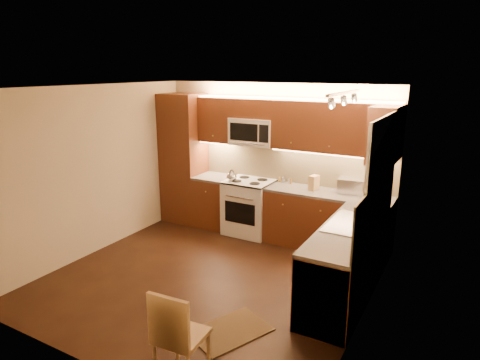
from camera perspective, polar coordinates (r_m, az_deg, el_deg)
The scene contains 37 objects.
floor at distance 5.81m, azimuth -4.04°, elevation -13.05°, with size 4.00×4.00×0.01m, color black.
ceiling at distance 5.14m, azimuth -4.56°, elevation 12.39°, with size 4.00×4.00×0.01m, color beige.
wall_back at distance 7.05m, azimuth 4.70°, elevation 2.80°, with size 4.00×0.01×2.50m, color #C6B490.
wall_front at distance 3.93m, azimuth -20.69°, elevation -8.11°, with size 4.00×0.01×2.50m, color #C6B490.
wall_left at distance 6.63m, azimuth -18.88°, elevation 1.27°, with size 0.01×4.00×2.50m, color #C6B490.
wall_right at distance 4.60m, azimuth 17.07°, elevation -4.44°, with size 0.01×4.00×2.50m, color #C6B490.
pantry at distance 7.64m, azimuth -7.60°, elevation 2.91°, with size 0.70×0.60×2.30m, color #4D2810.
base_cab_back_left at distance 7.46m, azimuth -3.34°, elevation -3.00°, with size 0.62×0.60×0.86m, color #4D2810.
counter_back_left at distance 7.34m, azimuth -3.39°, elevation 0.35°, with size 0.62×0.60×0.04m, color #353330.
base_cab_back_right at distance 6.65m, azimuth 11.66°, elevation -5.57°, with size 1.92×0.60×0.86m, color #4D2810.
counter_back_right at distance 6.51m, azimuth 11.87°, elevation -1.86°, with size 1.92×0.60×0.04m, color #353330.
base_cab_right at distance 5.33m, azimuth 14.15°, elevation -11.04°, with size 0.60×2.00×0.86m, color #4D2810.
counter_right at distance 5.15m, azimuth 14.47°, elevation -6.53°, with size 0.60×2.00×0.04m, color #353330.
dishwasher at distance 4.73m, azimuth 11.82°, elevation -14.42°, with size 0.58×0.60×0.84m, color silver.
backsplash_back at distance 6.91m, azimuth 7.29°, elevation 2.07°, with size 3.30×0.02×0.60m, color tan.
backsplash_right at distance 4.99m, azimuth 17.92°, elevation -3.60°, with size 0.02×2.00×0.60m, color tan.
upper_cab_back_left at distance 7.26m, azimuth -2.98°, elevation 8.19°, with size 0.62×0.35×0.75m, color #4D2810.
upper_cab_back_right at distance 6.42m, azimuth 12.69°, elevation 6.97°, with size 1.92×0.35×0.75m, color #4D2810.
upper_cab_bridge at distance 6.89m, azimuth 1.93°, elevation 9.69°, with size 0.76×0.35×0.31m, color #4D2810.
upper_cab_right_corner at distance 5.83m, azimuth 18.88°, elevation 5.76°, with size 0.35×0.50×0.75m, color #4D2810.
stove at distance 7.10m, azimuth 1.26°, elevation -3.66°, with size 0.76×0.65×0.92m, color silver, non-canonical shape.
microwave at distance 6.92m, azimuth 1.85°, elevation 6.58°, with size 0.76×0.38×0.44m, color silver, non-canonical shape.
window_frame at distance 5.03m, azimuth 18.58°, elevation 1.23°, with size 0.03×1.44×1.24m, color silver.
window_blinds at distance 5.03m, azimuth 18.36°, elevation 1.25°, with size 0.02×1.36×1.16m, color silver.
sink at distance 5.26m, azimuth 14.97°, elevation -5.02°, with size 0.52×0.86×0.15m, color silver, non-canonical shape.
faucet at distance 5.20m, azimuth 16.94°, elevation -4.53°, with size 0.20×0.04×0.30m, color silver, non-canonical shape.
track_light_bar at distance 4.86m, azimuth 13.96°, elevation 11.39°, with size 0.04×1.20×0.03m, color silver.
kettle at distance 6.90m, azimuth -1.17°, elevation 0.63°, with size 0.17×0.17×0.20m, color silver, non-canonical shape.
toaster_oven at distance 6.54m, azimuth 14.84°, elevation -0.74°, with size 0.37×0.28×0.22m, color silver.
knife_block at distance 6.57m, azimuth 9.99°, elevation -0.37°, with size 0.10×0.17×0.23m, color #A16D49.
spice_jar_a at distance 6.95m, azimuth 5.91°, elevation 0.08°, with size 0.05×0.05×0.10m, color silver.
spice_jar_b at distance 6.88m, azimuth 6.82°, elevation -0.14°, with size 0.05×0.05×0.10m, color brown.
spice_jar_c at distance 6.88m, azimuth 6.67°, elevation -0.14°, with size 0.05×0.05×0.09m, color silver.
spice_jar_d at distance 6.97m, azimuth 5.42°, elevation 0.05°, with size 0.04×0.04×0.08m, color olive.
soap_bottle at distance 5.59m, azimuth 17.22°, elevation -3.89°, with size 0.08×0.08×0.17m, color #ADADB2.
rug at distance 4.77m, azimuth -1.33°, elevation -19.75°, with size 0.54×0.81×0.01m, color black.
dining_chair at distance 3.99m, azimuth -7.95°, elevation -19.89°, with size 0.40×0.40×0.91m, color #A16D49, non-canonical shape.
Camera 1 is at (2.85, -4.27, 2.72)m, focal length 31.47 mm.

